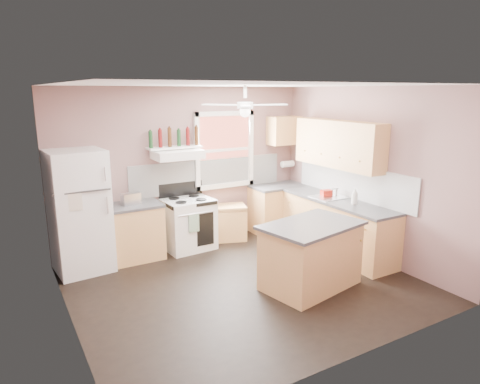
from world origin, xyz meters
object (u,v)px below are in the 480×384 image
cart (228,222)px  island (311,257)px  refrigerator (79,212)px  stove (188,224)px  toaster (131,199)px

cart → island: size_ratio=0.50×
refrigerator → stove: bearing=-3.7°
refrigerator → cart: 2.59m
stove → cart: size_ratio=1.36×
cart → toaster: bearing=-159.2°
refrigerator → island: bearing=-44.5°
toaster → island: (1.80, -2.20, -0.56)m
refrigerator → stove: (1.73, 0.03, -0.48)m
refrigerator → cart: (2.52, 0.09, -0.59)m
refrigerator → island: (2.58, -2.16, -0.48)m
cart → island: (0.06, -2.25, 0.11)m
island → toaster: bearing=118.2°
cart → refrigerator: bearing=-158.5°
refrigerator → toaster: 0.79m
toaster → cart: size_ratio=0.44×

